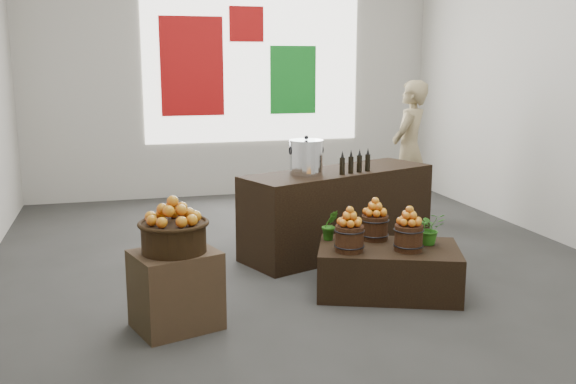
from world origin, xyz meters
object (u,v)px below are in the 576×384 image
object	(u,v)px
crate	(176,290)
counter	(338,211)
stock_pot_left	(306,158)
shopper	(409,150)
display_table	(388,270)
wicker_basket	(174,237)

from	to	relation	value
crate	counter	size ratio (longest dim) A/B	0.28
stock_pot_left	shopper	world-z (taller)	shopper
display_table	shopper	size ratio (longest dim) A/B	0.68
counter	stock_pot_left	size ratio (longest dim) A/B	6.47
wicker_basket	display_table	bearing A→B (deg)	8.46
wicker_basket	display_table	world-z (taller)	wicker_basket
stock_pot_left	crate	bearing A→B (deg)	-135.49
crate	wicker_basket	distance (m)	0.40
stock_pot_left	shopper	size ratio (longest dim) A/B	0.19
crate	counter	bearing A→B (deg)	40.51
display_table	counter	xyz separation A→B (m)	(-0.00, 1.30, 0.23)
crate	shopper	size ratio (longest dim) A/B	0.34
counter	shopper	xyz separation A→B (m)	(1.35, 1.16, 0.44)
wicker_basket	stock_pot_left	bearing A→B (deg)	44.51
counter	shopper	distance (m)	1.84
display_table	stock_pot_left	xyz separation A→B (m)	(-0.40, 1.14, 0.82)
wicker_basket	counter	bearing A→B (deg)	40.51
crate	wicker_basket	bearing A→B (deg)	0.00
display_table	counter	size ratio (longest dim) A/B	0.56
counter	crate	bearing A→B (deg)	-161.09
wicker_basket	display_table	distance (m)	1.92
counter	shopper	size ratio (longest dim) A/B	1.21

